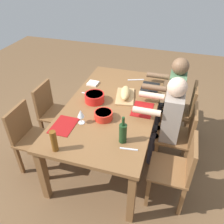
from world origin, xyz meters
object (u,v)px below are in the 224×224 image
(wine_bottle, at_px, (123,133))
(wine_glass, at_px, (81,114))
(chair_far_left, at_px, (183,109))
(napkin_stack, at_px, (93,83))
(diner_far_left, at_px, (172,94))
(bread_loaf, at_px, (125,93))
(dining_table, at_px, (112,109))
(chair_far_center, at_px, (181,134))
(serving_bowl_greens, at_px, (103,115))
(chair_near_center, at_px, (52,110))
(beer_bottle, at_px, (54,141))
(cutting_board, at_px, (125,97))
(diner_far_center, at_px, (168,117))
(serving_bowl_pasta, at_px, (95,97))
(chair_near_right, at_px, (29,135))
(chair_far_right, at_px, (178,168))

(wine_bottle, xyz_separation_m, wine_glass, (-0.15, -0.50, 0.01))
(chair_far_left, height_order, napkin_stack, chair_far_left)
(diner_far_left, height_order, bread_loaf, diner_far_left)
(bread_loaf, relative_size, napkin_stack, 2.29)
(dining_table, bearing_deg, chair_far_center, 90.00)
(chair_far_left, xyz_separation_m, chair_far_center, (0.54, 0.00, 0.00))
(chair_far_center, height_order, serving_bowl_greens, chair_far_center)
(bread_loaf, bearing_deg, chair_far_center, 74.52)
(chair_far_left, distance_m, chair_near_center, 1.79)
(diner_far_left, relative_size, napkin_stack, 8.57)
(chair_far_left, bearing_deg, beer_bottle, -38.61)
(cutting_board, bearing_deg, beer_bottle, -19.70)
(diner_far_center, bearing_deg, chair_far_center, 90.00)
(diner_far_center, bearing_deg, serving_bowl_pasta, -90.34)
(chair_near_right, xyz_separation_m, chair_near_center, (-0.54, 0.00, 0.00))
(chair_far_right, distance_m, beer_bottle, 1.24)
(cutting_board, xyz_separation_m, wine_bottle, (0.79, 0.18, 0.10))
(bread_loaf, relative_size, wine_bottle, 1.10)
(dining_table, distance_m, serving_bowl_greens, 0.32)
(serving_bowl_greens, bearing_deg, chair_near_center, -109.24)
(serving_bowl_greens, distance_m, beer_bottle, 0.65)
(chair_far_right, distance_m, diner_far_left, 1.11)
(bread_loaf, height_order, wine_glass, wine_glass)
(bread_loaf, distance_m, napkin_stack, 0.55)
(chair_near_right, distance_m, beer_bottle, 0.76)
(napkin_stack, bearing_deg, beer_bottle, 5.27)
(chair_far_left, height_order, wine_glass, wine_glass)
(chair_far_center, distance_m, beer_bottle, 1.48)
(cutting_board, bearing_deg, serving_bowl_pasta, -58.81)
(chair_far_center, xyz_separation_m, diner_far_center, (-0.00, -0.18, 0.21))
(diner_far_center, xyz_separation_m, serving_bowl_pasta, (-0.01, -0.89, 0.10))
(chair_near_center, bearing_deg, wine_bottle, 62.77)
(serving_bowl_pasta, distance_m, bread_loaf, 0.39)
(dining_table, xyz_separation_m, wine_glass, (0.43, -0.21, 0.19))
(diner_far_center, height_order, beer_bottle, diner_far_center)
(bread_loaf, bearing_deg, diner_far_center, 69.80)
(chair_far_right, height_order, chair_near_right, same)
(dining_table, relative_size, diner_far_left, 1.63)
(chair_far_right, height_order, chair_far_center, same)
(chair_near_center, xyz_separation_m, chair_far_center, (0.00, 1.70, 0.00))
(cutting_board, relative_size, wine_glass, 2.41)
(dining_table, bearing_deg, diner_far_center, 90.00)
(serving_bowl_pasta, xyz_separation_m, beer_bottle, (0.89, -0.06, 0.05))
(dining_table, bearing_deg, wine_bottle, 26.03)
(diner_far_left, height_order, cutting_board, diner_far_left)
(chair_far_right, relative_size, wine_bottle, 2.93)
(dining_table, xyz_separation_m, wine_bottle, (0.59, 0.29, 0.18))
(serving_bowl_pasta, relative_size, bread_loaf, 0.74)
(diner_far_left, bearing_deg, chair_near_right, -54.77)
(chair_far_center, bearing_deg, chair_far_left, 180.00)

